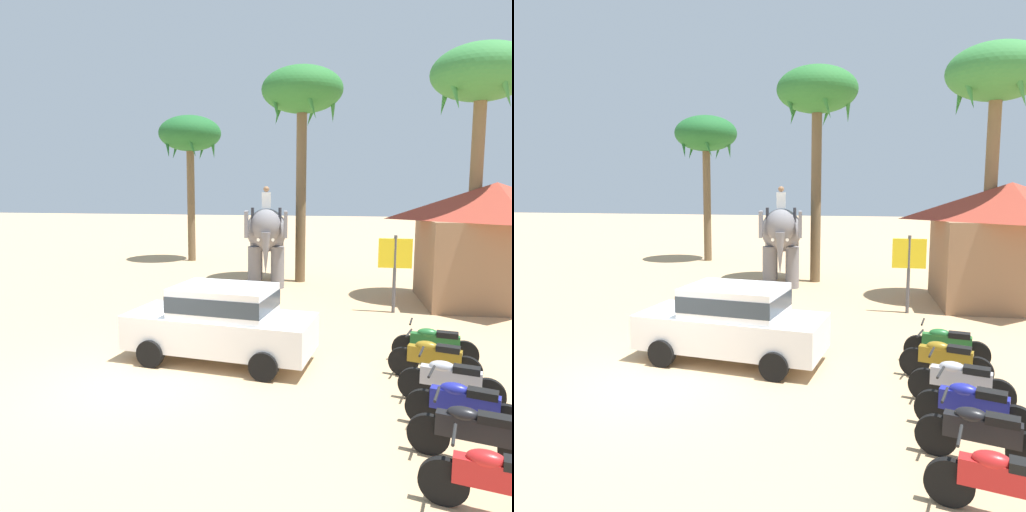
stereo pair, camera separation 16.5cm
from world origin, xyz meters
TOP-DOWN VIEW (x-y plane):
  - ground_plane at (0.00, 0.00)m, footprint 120.00×120.00m
  - car_sedan_foreground at (1.24, 1.63)m, footprint 4.28×2.26m
  - elephant_with_mahout at (0.72, 10.64)m, footprint 2.09×3.98m
  - motorcycle_nearest_camera at (5.77, -3.00)m, footprint 1.77×0.65m
  - motorcycle_second_in_row at (5.75, -1.81)m, footprint 1.76×0.69m
  - motorcycle_mid_row at (5.81, -0.92)m, footprint 1.75×0.74m
  - motorcycle_fourth_in_row at (5.79, 0.11)m, footprint 1.77×0.67m
  - motorcycle_far_in_row at (5.69, 1.27)m, footprint 1.75×0.73m
  - motorcycle_end_of_row at (5.84, 2.25)m, footprint 1.79×0.58m
  - palm_tree_behind_elephant at (-4.26, 16.47)m, footprint 3.20×3.20m
  - palm_tree_near_hut at (7.98, 8.93)m, footprint 3.20×3.20m
  - palm_tree_left_of_road at (1.97, 11.54)m, footprint 3.20×3.20m
  - roadside_hut at (8.57, 8.63)m, footprint 5.17×4.41m
  - signboard_yellow at (5.33, 6.85)m, footprint 1.00×0.10m

SIDE VIEW (x-z plane):
  - ground_plane at x=0.00m, z-range 0.00..0.00m
  - motorcycle_nearest_camera at x=5.77m, z-range -0.01..0.93m
  - motorcycle_second_in_row at x=5.75m, z-range -0.01..0.93m
  - motorcycle_mid_row at x=5.81m, z-range -0.01..0.93m
  - motorcycle_fourth_in_row at x=5.79m, z-range -0.01..0.93m
  - motorcycle_far_in_row at x=5.69m, z-range -0.01..0.93m
  - motorcycle_end_of_row at x=5.84m, z-range -0.01..0.93m
  - car_sedan_foreground at x=1.24m, z-range 0.08..1.78m
  - signboard_yellow at x=5.33m, z-range 0.49..2.89m
  - elephant_with_mahout at x=0.72m, z-range 0.05..3.93m
  - roadside_hut at x=8.57m, z-range 0.12..4.12m
  - palm_tree_behind_elephant at x=-4.26m, z-range 2.65..10.13m
  - palm_tree_near_hut at x=7.98m, z-range 3.04..11.42m
  - palm_tree_left_of_road at x=1.97m, z-range 3.10..11.63m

